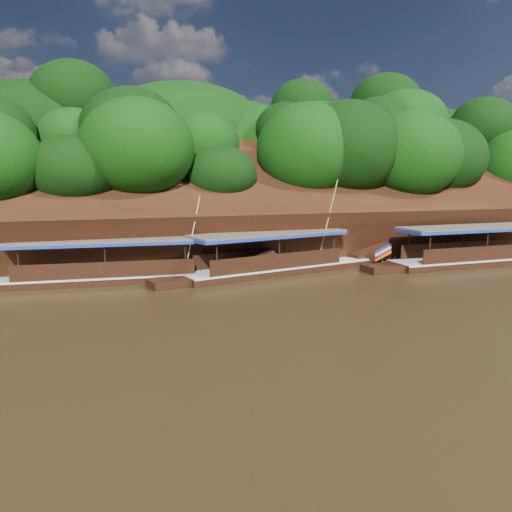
{
  "coord_description": "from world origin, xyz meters",
  "views": [
    {
      "loc": [
        -12.63,
        -20.97,
        6.13
      ],
      "look_at": [
        -3.22,
        7.0,
        1.37
      ],
      "focal_mm": 35.0,
      "sensor_mm": 36.0,
      "label": 1
    }
  ],
  "objects": [
    {
      "name": "ground",
      "position": [
        0.0,
        0.0,
        0.0
      ],
      "size": [
        160.0,
        160.0,
        0.0
      ],
      "primitive_type": "plane",
      "color": "black",
      "rests_on": "ground"
    },
    {
      "name": "boat_2",
      "position": [
        -10.13,
        8.46,
        0.57
      ],
      "size": [
        16.29,
        3.54,
        5.42
      ],
      "rotation": [
        0.0,
        0.0,
        -0.08
      ],
      "color": "black",
      "rests_on": "ground"
    },
    {
      "name": "riverbank",
      "position": [
        -0.01,
        22.73,
        1.89
      ],
      "size": [
        120.0,
        30.06,
        19.4
      ],
      "color": "black",
      "rests_on": "ground"
    },
    {
      "name": "boat_0",
      "position": [
        14.24,
        6.45,
        0.62
      ],
      "size": [
        16.85,
        2.95,
        7.19
      ],
      "rotation": [
        0.0,
        0.0,
        0.01
      ],
      "color": "black",
      "rests_on": "ground"
    },
    {
      "name": "reeds",
      "position": [
        -3.52,
        9.56,
        0.84
      ],
      "size": [
        49.09,
        2.65,
        1.93
      ],
      "color": "#1F681A",
      "rests_on": "ground"
    },
    {
      "name": "boat_1",
      "position": [
        -0.46,
        8.25,
        0.6
      ],
      "size": [
        15.52,
        5.54,
        6.38
      ],
      "rotation": [
        0.0,
        0.0,
        0.22
      ],
      "color": "black",
      "rests_on": "ground"
    }
  ]
}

